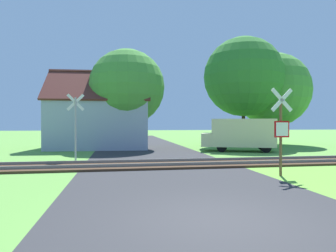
% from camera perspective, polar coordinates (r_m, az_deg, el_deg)
% --- Properties ---
extents(ground_plane, '(160.00, 160.00, 0.00)m').
position_cam_1_polar(ground_plane, '(6.16, 9.70, -17.71)').
color(ground_plane, '#5B933D').
extents(road_asphalt, '(6.98, 80.00, 0.01)m').
position_cam_1_polar(road_asphalt, '(8.00, 4.84, -13.40)').
color(road_asphalt, '#2D2D30').
rests_on(road_asphalt, ground).
extents(rail_track, '(60.00, 2.60, 0.22)m').
position_cam_1_polar(rail_track, '(13.73, -1.38, -7.33)').
color(rail_track, '#422D1E').
rests_on(rail_track, ground).
extents(stop_sign_near, '(0.88, 0.16, 3.22)m').
position_cam_1_polar(stop_sign_near, '(11.69, 20.76, -0.33)').
color(stop_sign_near, brown).
rests_on(stop_sign_near, ground).
extents(crossing_sign_far, '(0.88, 0.17, 3.44)m').
position_cam_1_polar(crossing_sign_far, '(15.86, -17.20, 0.68)').
color(crossing_sign_far, '#9E9EA5').
rests_on(crossing_sign_far, ground).
extents(house, '(7.95, 6.15, 6.12)m').
position_cam_1_polar(house, '(24.11, -12.84, 0.71)').
color(house, '#99A3B7').
rests_on(house, ground).
extents(tree_center, '(5.86, 5.86, 7.67)m').
position_cam_1_polar(tree_center, '(23.62, -7.82, 7.33)').
color(tree_center, '#513823').
rests_on(tree_center, ground).
extents(tree_right, '(6.79, 6.79, 9.33)m').
position_cam_1_polar(tree_right, '(26.82, 14.19, 9.07)').
color(tree_right, '#513823').
rests_on(tree_right, ground).
extents(tree_far, '(6.75, 6.75, 8.38)m').
position_cam_1_polar(tree_far, '(29.26, 19.34, 6.49)').
color(tree_far, '#513823').
rests_on(tree_far, ground).
extents(mail_truck, '(5.24, 3.42, 2.24)m').
position_cam_1_polar(mail_truck, '(21.19, 13.60, -1.39)').
color(mail_truck, beige).
rests_on(mail_truck, ground).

